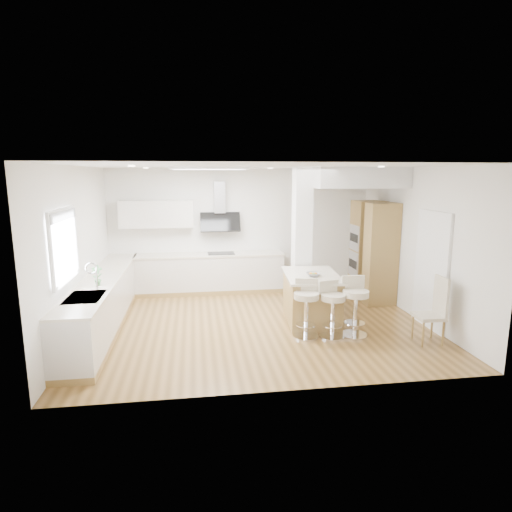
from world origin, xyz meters
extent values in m
plane|color=olive|center=(0.00, 0.00, 0.00)|extent=(6.00, 6.00, 0.00)
cube|color=silver|center=(0.00, 0.00, 0.00)|extent=(6.00, 5.00, 0.02)
cube|color=white|center=(0.00, 2.50, 1.40)|extent=(6.00, 0.04, 2.80)
cube|color=white|center=(-3.00, 0.00, 1.40)|extent=(0.04, 5.00, 2.80)
cube|color=white|center=(3.00, 0.00, 1.40)|extent=(0.04, 5.00, 2.80)
cube|color=white|center=(-0.80, 0.60, 2.77)|extent=(1.40, 0.95, 0.05)
cube|color=white|center=(-0.80, 0.60, 2.76)|extent=(1.25, 0.80, 0.03)
cylinder|color=white|center=(-2.00, 1.50, 2.78)|extent=(0.10, 0.10, 0.02)
cylinder|color=white|center=(-2.00, -0.50, 2.78)|extent=(0.10, 0.10, 0.02)
cylinder|color=white|center=(0.50, 1.50, 2.78)|extent=(0.10, 0.10, 0.02)
cylinder|color=white|center=(2.00, 1.00, 2.78)|extent=(0.10, 0.10, 0.02)
cylinder|color=white|center=(2.00, -0.50, 2.78)|extent=(0.10, 0.10, 0.02)
cube|color=white|center=(-2.96, -0.90, 1.65)|extent=(0.03, 1.15, 0.95)
cube|color=white|center=(-2.95, -0.90, 2.15)|extent=(0.04, 1.28, 0.06)
cube|color=white|center=(-2.95, -0.90, 1.15)|extent=(0.04, 1.28, 0.06)
cube|color=white|center=(-2.95, -1.51, 1.65)|extent=(0.04, 0.06, 0.95)
cube|color=white|center=(-2.95, -0.29, 1.65)|extent=(0.04, 0.06, 0.95)
cube|color=#A0A3A8|center=(-2.94, -0.90, 2.08)|extent=(0.03, 1.18, 0.14)
cube|color=#403932|center=(2.99, -0.60, 1.00)|extent=(0.02, 0.90, 2.00)
cube|color=white|center=(2.97, -0.60, 1.00)|extent=(0.05, 1.00, 2.10)
cube|color=#9E7D43|center=(-2.70, 0.25, 0.05)|extent=(0.60, 4.50, 0.10)
cube|color=beige|center=(-2.70, 0.25, 0.48)|extent=(0.60, 4.50, 0.76)
cube|color=beige|center=(-2.70, 0.25, 0.88)|extent=(0.63, 4.50, 0.04)
cube|color=#A5A5A9|center=(-2.70, -1.00, 0.89)|extent=(0.50, 0.75, 0.02)
cube|color=#A5A5A9|center=(-2.70, -1.18, 0.84)|extent=(0.40, 0.34, 0.10)
cube|color=#A5A5A9|center=(-2.70, -0.82, 0.84)|extent=(0.40, 0.34, 0.10)
cylinder|color=silver|center=(-2.58, -0.70, 1.08)|extent=(0.02, 0.02, 0.36)
torus|color=silver|center=(-2.65, -0.70, 1.26)|extent=(0.18, 0.02, 0.18)
imported|color=#3F7C41|center=(-2.65, -0.35, 1.06)|extent=(0.17, 0.12, 0.33)
cube|color=#9E7D43|center=(-0.75, 2.20, 0.05)|extent=(3.30, 0.60, 0.10)
cube|color=beige|center=(-0.75, 2.20, 0.48)|extent=(3.30, 0.60, 0.76)
cube|color=beige|center=(-0.75, 2.20, 0.88)|extent=(3.33, 0.63, 0.04)
cube|color=black|center=(-0.50, 2.20, 0.91)|extent=(0.60, 0.40, 0.01)
cube|color=beige|center=(-1.90, 2.33, 1.80)|extent=(1.60, 0.34, 0.60)
cube|color=#A5A5A9|center=(-0.50, 2.40, 2.15)|extent=(0.25, 0.18, 0.70)
cube|color=black|center=(-0.50, 2.32, 1.60)|extent=(0.90, 0.26, 0.44)
cube|color=white|center=(1.05, 0.95, 1.40)|extent=(0.35, 0.35, 2.80)
cube|color=silver|center=(2.10, 1.40, 2.60)|extent=(1.78, 2.20, 0.40)
cube|color=#9E7D43|center=(2.68, 1.50, 1.05)|extent=(0.62, 0.62, 2.10)
cube|color=#9E7D43|center=(2.68, 0.80, 1.05)|extent=(0.62, 0.40, 2.10)
cube|color=#A5A5A9|center=(2.37, 1.50, 1.30)|extent=(0.02, 0.55, 0.55)
cube|color=#A5A5A9|center=(2.37, 1.50, 0.72)|extent=(0.02, 0.55, 0.55)
cube|color=black|center=(2.36, 1.50, 1.30)|extent=(0.01, 0.45, 0.18)
cube|color=black|center=(2.36, 1.50, 0.72)|extent=(0.01, 0.45, 0.18)
cube|color=#9E7D43|center=(1.01, 0.02, 0.42)|extent=(1.00, 1.44, 0.84)
cube|color=beige|center=(1.01, 0.02, 0.86)|extent=(1.08, 1.52, 0.04)
imported|color=gray|center=(1.00, -0.13, 0.91)|extent=(0.27, 0.27, 0.06)
sphere|color=orange|center=(1.03, -0.13, 0.91)|extent=(0.07, 0.07, 0.07)
sphere|color=orange|center=(0.96, -0.11, 0.91)|extent=(0.07, 0.07, 0.07)
sphere|color=olive|center=(0.99, -0.17, 0.91)|extent=(0.07, 0.07, 0.07)
cylinder|color=silver|center=(0.70, -0.78, 0.01)|extent=(0.52, 0.52, 0.03)
cylinder|color=silver|center=(0.70, -0.78, 0.35)|extent=(0.08, 0.08, 0.64)
cylinder|color=silver|center=(0.70, -0.78, 0.22)|extent=(0.40, 0.40, 0.01)
cylinder|color=beige|center=(0.70, -0.78, 0.71)|extent=(0.50, 0.50, 0.10)
cube|color=beige|center=(0.74, -0.63, 0.86)|extent=(0.38, 0.13, 0.22)
cylinder|color=silver|center=(1.13, -0.85, 0.01)|extent=(0.51, 0.51, 0.03)
cylinder|color=silver|center=(1.13, -0.85, 0.33)|extent=(0.08, 0.08, 0.62)
cylinder|color=silver|center=(1.13, -0.85, 0.21)|extent=(0.39, 0.39, 0.01)
cylinder|color=beige|center=(1.13, -0.85, 0.69)|extent=(0.49, 0.49, 0.10)
cube|color=beige|center=(1.09, -0.70, 0.83)|extent=(0.36, 0.13, 0.21)
cylinder|color=silver|center=(1.52, -0.84, 0.02)|extent=(0.47, 0.47, 0.03)
cylinder|color=silver|center=(1.52, -0.84, 0.36)|extent=(0.07, 0.07, 0.66)
cylinder|color=silver|center=(1.52, -0.84, 0.22)|extent=(0.36, 0.36, 0.02)
cylinder|color=beige|center=(1.52, -0.84, 0.73)|extent=(0.45, 0.45, 0.10)
cube|color=beige|center=(1.53, -0.68, 0.89)|extent=(0.39, 0.07, 0.22)
cube|color=beige|center=(2.58, -1.28, 0.44)|extent=(0.42, 0.42, 0.06)
cube|color=beige|center=(2.76, -1.28, 0.74)|extent=(0.05, 0.39, 0.67)
cylinder|color=#9E7D43|center=(2.41, -1.45, 0.20)|extent=(0.03, 0.03, 0.41)
cylinder|color=#9E7D43|center=(2.41, -1.11, 0.20)|extent=(0.03, 0.03, 0.41)
cylinder|color=#9E7D43|center=(2.74, -1.45, 0.20)|extent=(0.03, 0.03, 0.41)
cylinder|color=#9E7D43|center=(2.75, -1.12, 0.20)|extent=(0.03, 0.03, 0.41)
camera|label=1|loc=(-1.08, -7.32, 2.66)|focal=30.00mm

